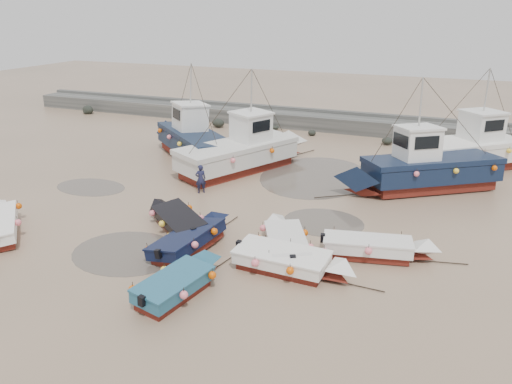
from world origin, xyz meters
TOP-DOWN VIEW (x-y plane):
  - ground at (0.00, 0.00)m, footprint 120.00×120.00m
  - seawall at (0.05, 21.99)m, footprint 60.00×4.92m
  - puddle_a at (-2.42, -3.01)m, footprint 4.75×4.75m
  - puddle_b at (4.44, 3.21)m, footprint 3.90×3.90m
  - puddle_c at (-9.24, 2.97)m, footprint 4.27×4.27m
  - puddle_d at (2.15, 9.78)m, footprint 6.54×6.54m
  - dinghy_0 at (-8.93, -3.53)m, footprint 5.10×5.03m
  - dinghy_1 at (0.01, -1.53)m, footprint 2.35×6.03m
  - dinghy_2 at (1.30, -4.92)m, footprint 2.30×5.22m
  - dinghy_3 at (7.38, 0.48)m, footprint 5.81×2.31m
  - dinghy_4 at (-1.70, -0.01)m, footprint 4.99×4.18m
  - dinghy_5 at (4.49, -1.95)m, footprint 5.98×2.27m
  - dinghy_6 at (3.72, -0.32)m, footprint 3.23×5.42m
  - cabin_boat_0 at (-6.86, 10.52)m, footprint 9.38×8.19m
  - cabin_boat_1 at (-2.35, 9.39)m, footprint 6.47×10.66m
  - cabin_boat_2 at (8.28, 9.62)m, footprint 9.49×7.19m
  - cabin_boat_3 at (10.96, 15.26)m, footprint 8.84×7.92m
  - person at (-2.93, 4.56)m, footprint 0.70×0.68m

SIDE VIEW (x-z plane):
  - ground at x=0.00m, z-range 0.00..0.00m
  - person at x=-2.93m, z-range -0.81..0.81m
  - puddle_a at x=-2.42m, z-range 0.00..0.01m
  - puddle_b at x=4.44m, z-range 0.00..0.01m
  - puddle_c at x=-9.24m, z-range 0.00..0.01m
  - puddle_d at x=2.15m, z-range 0.00..0.01m
  - dinghy_0 at x=-8.93m, z-range -0.17..1.25m
  - dinghy_1 at x=0.01m, z-range -0.16..1.26m
  - dinghy_5 at x=4.49m, z-range -0.16..1.26m
  - dinghy_3 at x=7.38m, z-range -0.16..1.26m
  - dinghy_4 at x=-1.70m, z-range -0.16..1.26m
  - dinghy_6 at x=3.72m, z-range -0.16..1.27m
  - dinghy_2 at x=1.30m, z-range -0.15..1.28m
  - seawall at x=0.05m, z-range -0.12..1.38m
  - cabin_boat_1 at x=-2.35m, z-range -1.81..4.41m
  - cabin_boat_0 at x=-6.86m, z-range -1.80..4.42m
  - cabin_boat_2 at x=8.28m, z-range -1.79..4.43m
  - cabin_boat_3 at x=10.96m, z-range -1.78..4.44m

